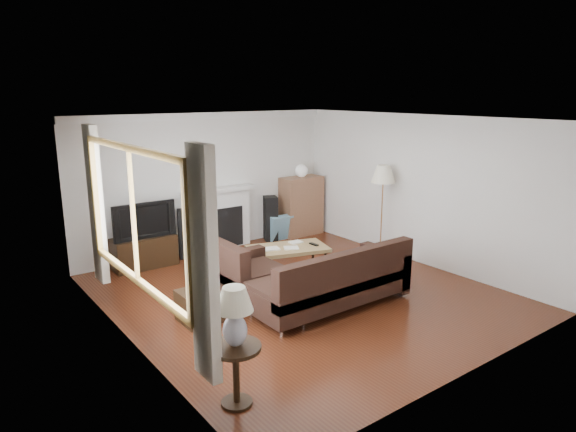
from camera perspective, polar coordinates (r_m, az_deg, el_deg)
room at (r=7.16m, az=1.43°, el=0.71°), size 5.10×5.60×2.54m
window at (r=5.76m, az=-16.82°, el=-0.03°), size 0.12×2.74×1.54m
curtain_near at (r=4.47m, az=-9.29°, el=-5.51°), size 0.10×0.35×2.10m
curtain_far at (r=7.22m, az=-20.54°, el=1.16°), size 0.10×0.35×2.10m
fireplace at (r=9.55m, az=-7.68°, el=-0.28°), size 1.40×0.26×1.15m
tv_stand at (r=8.89m, az=-15.71°, el=-3.85°), size 1.03×0.46×0.52m
television at (r=8.75m, az=-15.94°, el=-0.36°), size 1.04×0.14×0.60m
speaker_left at (r=9.19m, az=-11.33°, el=-1.93°), size 0.32×0.35×0.86m
speaker_right at (r=10.06m, az=-1.94°, el=-0.26°), size 0.34×0.36×0.87m
bookshelf at (r=10.43m, az=1.48°, el=1.14°), size 0.86×0.41×1.19m
globe_lamp at (r=10.30m, az=1.51°, el=5.04°), size 0.25×0.25×0.25m
sectional_sofa at (r=6.99m, az=4.69°, el=-6.92°), size 2.49×1.82×0.80m
coffee_table at (r=8.15m, az=-0.02°, el=-5.05°), size 1.37×1.00×0.48m
footstool at (r=6.71m, az=-9.83°, el=-9.84°), size 0.48×0.48×0.40m
floor_lamp at (r=9.12m, az=10.38°, el=0.50°), size 0.50×0.50×1.63m
side_table at (r=5.00m, az=-5.78°, el=-17.17°), size 0.48×0.48×0.60m
table_lamp at (r=4.73m, az=-5.95°, el=-11.12°), size 0.35×0.35×0.56m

